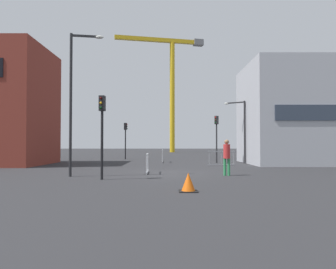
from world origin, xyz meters
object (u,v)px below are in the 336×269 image
streetlamp_tall (75,92)px  streetlamp_short (241,125)px  construction_crane (171,76)px  traffic_light_crosswalk (217,131)px  traffic_light_island (126,135)px  traffic_light_far (102,123)px  pedestrian_walking (227,154)px  traffic_cone_by_barrier (188,183)px

streetlamp_tall → streetlamp_short: bearing=44.8°
construction_crane → traffic_light_crosswalk: 34.17m
construction_crane → traffic_light_island: (-4.79, -25.94, -11.45)m
traffic_light_far → traffic_light_crosswalk: (7.06, 12.29, 0.06)m
traffic_light_far → streetlamp_short: bearing=53.0°
streetlamp_tall → pedestrian_walking: size_ratio=3.89×
pedestrian_walking → streetlamp_short: bearing=73.4°
construction_crane → streetlamp_short: bearing=-80.1°
streetlamp_tall → traffic_cone_by_barrier: streetlamp_tall is taller
streetlamp_short → traffic_light_far: size_ratio=1.34×
construction_crane → traffic_light_far: (-3.46, -44.33, -11.38)m
traffic_light_island → traffic_light_crosswalk: (8.39, -6.11, 0.13)m
streetlamp_tall → traffic_light_far: size_ratio=1.87×
streetlamp_short → pedestrian_walking: (-3.05, -10.20, -2.09)m
traffic_light_crosswalk → streetlamp_tall: bearing=-128.7°
traffic_light_far → construction_crane: bearing=85.5°
traffic_light_crosswalk → traffic_light_island: bearing=143.9°
streetlamp_short → traffic_light_far: 15.09m
construction_crane → traffic_light_far: construction_crane is taller
traffic_light_crosswalk → pedestrian_walking: bearing=-95.7°
streetlamp_tall → pedestrian_walking: 8.31m
streetlamp_short → traffic_light_crosswalk: streetlamp_short is taller
streetlamp_tall → streetlamp_short: streetlamp_tall is taller
construction_crane → streetlamp_tall: 44.33m
streetlamp_short → traffic_light_island: bearing=148.6°
traffic_light_far → traffic_cone_by_barrier: traffic_light_far is taller
streetlamp_tall → traffic_light_island: size_ratio=1.93×
streetlamp_tall → traffic_light_far: bearing=-40.0°
streetlamp_short → traffic_light_island: 12.21m
streetlamp_tall → traffic_cone_by_barrier: 8.33m
construction_crane → streetlamp_tall: size_ratio=2.92×
traffic_light_island → traffic_light_far: 18.45m
streetlamp_tall → traffic_light_crosswalk: bearing=51.3°
traffic_light_crosswalk → traffic_cone_by_barrier: 16.45m
pedestrian_walking → traffic_cone_by_barrier: 6.01m
construction_crane → streetlamp_tall: bearing=-96.8°
construction_crane → traffic_cone_by_barrier: bearing=-89.7°
traffic_cone_by_barrier → streetlamp_tall: bearing=136.8°
traffic_light_far → traffic_cone_by_barrier: bearing=-44.5°
traffic_light_far → traffic_light_crosswalk: size_ratio=0.97×
streetlamp_short → traffic_light_island: streetlamp_short is taller
traffic_cone_by_barrier → traffic_light_island: bearing=102.9°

